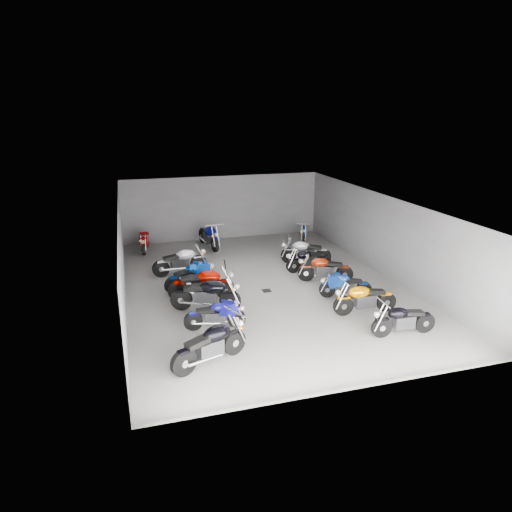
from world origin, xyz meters
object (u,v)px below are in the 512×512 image
object	(u,v)px
motorcycle_right_f	(305,251)
motorcycle_back_f	(303,232)
motorcycle_left_c	(206,295)
motorcycle_right_a	(403,320)
motorcycle_back_c	(209,236)
motorcycle_right_c	(345,285)
motorcycle_right_d	(325,269)
motorcycle_left_f	(181,261)
drain_grate	(267,291)
motorcycle_right_e	(308,260)
motorcycle_back_a	(145,241)
motorcycle_left_a	(211,345)
motorcycle_left_b	(216,315)
motorcycle_left_d	(202,284)
motorcycle_right_b	(364,298)
motorcycle_left_e	(191,276)

from	to	relation	value
motorcycle_right_f	motorcycle_back_f	world-z (taller)	motorcycle_right_f
motorcycle_left_c	motorcycle_back_f	bearing A→B (deg)	158.47
motorcycle_right_a	motorcycle_back_c	xyz separation A→B (m)	(-3.86, 10.39, 0.09)
motorcycle_left_c	motorcycle_right_c	size ratio (longest dim) A/B	1.24
motorcycle_right_d	motorcycle_left_c	bearing A→B (deg)	125.27
motorcycle_right_c	motorcycle_right_a	bearing A→B (deg)	-156.74
motorcycle_back_f	motorcycle_left_f	bearing A→B (deg)	46.20
drain_grate	motorcycle_right_e	bearing A→B (deg)	35.04
motorcycle_right_c	motorcycle_back_f	distance (m)	7.41
motorcycle_right_d	motorcycle_back_c	world-z (taller)	motorcycle_back_c
motorcycle_right_f	motorcycle_back_c	distance (m)	4.97
motorcycle_right_a	motorcycle_back_a	distance (m)	12.69
motorcycle_right_a	motorcycle_right_c	distance (m)	3.06
motorcycle_right_e	motorcycle_right_d	bearing A→B (deg)	-178.70
motorcycle_left_a	motorcycle_right_f	world-z (taller)	motorcycle_left_a
motorcycle_back_c	motorcycle_right_a	bearing A→B (deg)	100.39
motorcycle_left_f	motorcycle_back_a	distance (m)	3.83
motorcycle_left_b	motorcycle_back_f	size ratio (longest dim) A/B	1.06
motorcycle_left_c	motorcycle_right_a	bearing A→B (deg)	77.81
motorcycle_left_c	motorcycle_left_f	xyz separation A→B (m)	(-0.38, 3.75, -0.02)
motorcycle_left_b	motorcycle_left_d	xyz separation A→B (m)	(0.00, 2.34, 0.11)
motorcycle_right_d	motorcycle_left_b	bearing A→B (deg)	139.24
motorcycle_left_a	motorcycle_right_e	bearing A→B (deg)	114.49
motorcycle_right_b	motorcycle_back_c	size ratio (longest dim) A/B	0.91
motorcycle_left_b	motorcycle_left_f	bearing A→B (deg)	-168.01
motorcycle_left_f	motorcycle_right_d	size ratio (longest dim) A/B	1.09
drain_grate	motorcycle_right_a	xyz separation A→B (m)	(2.83, -4.37, 0.48)
motorcycle_left_c	motorcycle_right_c	world-z (taller)	motorcycle_left_c
drain_grate	motorcycle_left_a	distance (m)	5.30
motorcycle_left_e	motorcycle_right_d	size ratio (longest dim) A/B	0.97
motorcycle_left_c	motorcycle_right_a	size ratio (longest dim) A/B	1.11
motorcycle_left_a	motorcycle_right_b	world-z (taller)	motorcycle_left_a
motorcycle_left_b	motorcycle_back_a	world-z (taller)	motorcycle_back_a
motorcycle_left_f	motorcycle_back_a	bearing A→B (deg)	-170.44
motorcycle_left_f	motorcycle_left_c	bearing A→B (deg)	-3.01
motorcycle_right_e	motorcycle_right_f	world-z (taller)	motorcycle_right_f
motorcycle_right_a	motorcycle_right_c	size ratio (longest dim) A/B	1.11
motorcycle_right_a	motorcycle_right_d	xyz separation A→B (m)	(-0.40, 4.67, 0.03)
drain_grate	motorcycle_left_c	size ratio (longest dim) A/B	0.14
motorcycle_left_f	motorcycle_back_c	world-z (taller)	motorcycle_back_c
motorcycle_right_d	motorcycle_left_a	bearing A→B (deg)	150.87
motorcycle_left_d	motorcycle_right_d	size ratio (longest dim) A/B	1.13
motorcycle_left_d	motorcycle_back_c	size ratio (longest dim) A/B	0.98
motorcycle_right_e	motorcycle_back_f	distance (m)	4.61
motorcycle_left_d	motorcycle_right_d	distance (m)	4.84
motorcycle_left_d	motorcycle_right_a	bearing A→B (deg)	59.78
drain_grate	motorcycle_right_b	world-z (taller)	motorcycle_right_b
motorcycle_left_a	motorcycle_left_f	size ratio (longest dim) A/B	0.96
motorcycle_right_c	motorcycle_right_d	bearing A→B (deg)	18.36
motorcycle_right_a	motorcycle_right_f	xyz separation A→B (m)	(-0.28, 6.94, 0.04)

